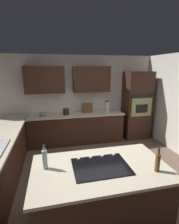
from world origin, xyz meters
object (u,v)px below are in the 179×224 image
object	(u,v)px
mixing_bowl	(43,114)
kettle	(66,112)
oil_bottle	(45,159)
second_bottle	(158,162)
wall_oven	(137,105)
spice_rack	(87,108)
blender	(107,107)
cooktop	(101,166)

from	to	relation	value
mixing_bowl	kettle	bearing A→B (deg)	180.00
mixing_bowl	oil_bottle	bearing A→B (deg)	92.87
mixing_bowl	oil_bottle	size ratio (longest dim) A/B	0.63
oil_bottle	second_bottle	size ratio (longest dim) A/B	1.06
wall_oven	second_bottle	world-z (taller)	wall_oven
wall_oven	spice_rack	bearing A→B (deg)	-3.00
spice_rack	oil_bottle	size ratio (longest dim) A/B	0.92
blender	kettle	size ratio (longest dim) A/B	1.96
kettle	oil_bottle	distance (m)	2.72
wall_oven	blender	bearing A→B (deg)	0.99
mixing_bowl	second_bottle	world-z (taller)	second_bottle
second_bottle	mixing_bowl	bearing A→B (deg)	-62.99
blender	mixing_bowl	size ratio (longest dim) A/B	1.66
oil_bottle	second_bottle	distance (m)	1.48
kettle	mixing_bowl	bearing A→B (deg)	0.00
kettle	second_bottle	bearing A→B (deg)	106.56
cooktop	oil_bottle	bearing A→B (deg)	-9.64
kettle	wall_oven	bearing A→B (deg)	-179.56
wall_oven	spice_rack	size ratio (longest dim) A/B	6.82
blender	spice_rack	bearing A→B (deg)	-9.58
second_bottle	oil_bottle	bearing A→B (deg)	-15.26
cooktop	spice_rack	bearing A→B (deg)	-98.41
blender	kettle	xyz separation A→B (m)	(1.25, 0.00, -0.06)
blender	cooktop	bearing A→B (deg)	69.81
mixing_bowl	spice_rack	bearing A→B (deg)	-175.55
wall_oven	cooktop	world-z (taller)	wall_oven
wall_oven	second_bottle	bearing A→B (deg)	66.46
cooktop	oil_bottle	distance (m)	0.76
spice_rack	oil_bottle	distance (m)	3.01
blender	oil_bottle	size ratio (longest dim) A/B	1.05
mixing_bowl	second_bottle	size ratio (longest dim) A/B	0.67
mixing_bowl	spice_rack	size ratio (longest dim) A/B	0.69
cooktop	second_bottle	size ratio (longest dim) A/B	2.38
wall_oven	kettle	size ratio (longest dim) A/B	11.71
kettle	second_bottle	distance (m)	3.19
oil_bottle	second_bottle	world-z (taller)	oil_bottle
wall_oven	spice_rack	xyz separation A→B (m)	(1.60, -0.08, -0.01)
kettle	oil_bottle	xyz separation A→B (m)	(0.52, 2.67, 0.05)
blender	second_bottle	size ratio (longest dim) A/B	1.11
blender	second_bottle	bearing A→B (deg)	83.66
kettle	second_bottle	world-z (taller)	second_bottle
blender	mixing_bowl	world-z (taller)	blender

